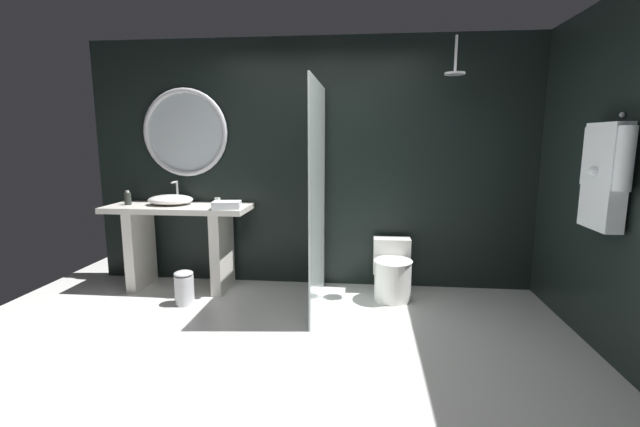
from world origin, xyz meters
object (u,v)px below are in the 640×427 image
at_px(round_wall_mirror, 185,133).
at_px(waste_bin, 184,287).
at_px(tumbler_cup, 218,202).
at_px(hanging_bathrobe, 605,172).
at_px(soap_dispenser, 128,198).
at_px(vessel_sink, 171,200).
at_px(folded_hand_towel, 227,205).
at_px(toilet, 392,271).
at_px(rain_shower_head, 455,69).

xyz_separation_m(round_wall_mirror, waste_bin, (0.22, -0.73, -1.47)).
distance_m(tumbler_cup, hanging_bathrobe, 3.37).
bearing_deg(soap_dispenser, vessel_sink, 7.56).
bearing_deg(tumbler_cup, folded_hand_towel, -50.54).
distance_m(toilet, waste_bin, 2.04).
bearing_deg(toilet, waste_bin, -168.26).
distance_m(rain_shower_head, toilet, 2.00).
distance_m(round_wall_mirror, folded_hand_towel, 1.02).
height_order(soap_dispenser, round_wall_mirror, round_wall_mirror).
distance_m(rain_shower_head, hanging_bathrobe, 1.61).
bearing_deg(round_wall_mirror, toilet, -8.09).
bearing_deg(tumbler_cup, round_wall_mirror, 148.25).
relative_size(tumbler_cup, rain_shower_head, 0.25).
bearing_deg(rain_shower_head, folded_hand_towel, -175.50).
height_order(waste_bin, folded_hand_towel, folded_hand_towel).
bearing_deg(tumbler_cup, hanging_bathrobe, -18.96).
height_order(soap_dispenser, toilet, soap_dispenser).
height_order(round_wall_mirror, rain_shower_head, rain_shower_head).
bearing_deg(vessel_sink, round_wall_mirror, 66.71).
distance_m(tumbler_cup, round_wall_mirror, 0.86).
height_order(soap_dispenser, waste_bin, soap_dispenser).
bearing_deg(waste_bin, folded_hand_towel, 37.75).
bearing_deg(folded_hand_towel, hanging_bathrobe, -16.56).
bearing_deg(folded_hand_towel, rain_shower_head, 4.50).
bearing_deg(hanging_bathrobe, folded_hand_towel, 163.44).
xyz_separation_m(vessel_sink, toilet, (2.31, -0.08, -0.68)).
distance_m(waste_bin, folded_hand_towel, 0.88).
bearing_deg(vessel_sink, tumbler_cup, -3.15).
height_order(round_wall_mirror, folded_hand_towel, round_wall_mirror).
distance_m(soap_dispenser, folded_hand_towel, 1.13).
bearing_deg(soap_dispenser, toilet, -0.55).
xyz_separation_m(soap_dispenser, toilet, (2.75, -0.03, -0.69)).
height_order(vessel_sink, rain_shower_head, rain_shower_head).
xyz_separation_m(soap_dispenser, rain_shower_head, (3.27, 0.01, 1.24)).
relative_size(vessel_sink, round_wall_mirror, 0.50).
distance_m(vessel_sink, toilet, 2.41).
xyz_separation_m(vessel_sink, hanging_bathrobe, (3.68, -1.11, 0.40)).
xyz_separation_m(round_wall_mirror, rain_shower_head, (2.73, -0.28, 0.56)).
distance_m(soap_dispenser, toilet, 2.83).
relative_size(soap_dispenser, hanging_bathrobe, 0.19).
bearing_deg(toilet, round_wall_mirror, 171.91).
bearing_deg(round_wall_mirror, soap_dispenser, -151.83).
relative_size(round_wall_mirror, folded_hand_towel, 3.51).
bearing_deg(toilet, rain_shower_head, 3.55).
height_order(soap_dispenser, folded_hand_towel, soap_dispenser).
bearing_deg(round_wall_mirror, vessel_sink, -113.29).
bearing_deg(soap_dispenser, folded_hand_towel, -8.35).
bearing_deg(rain_shower_head, toilet, -176.45).
relative_size(vessel_sink, toilet, 0.81).
height_order(vessel_sink, hanging_bathrobe, hanging_bathrobe).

